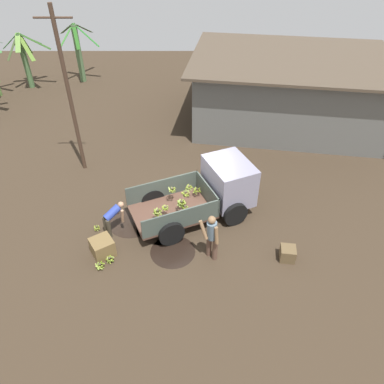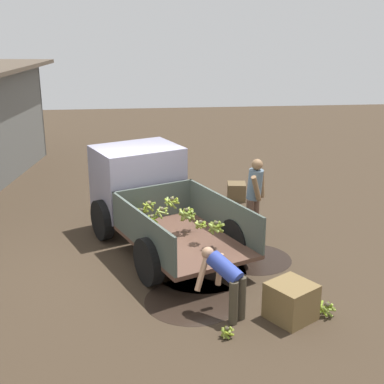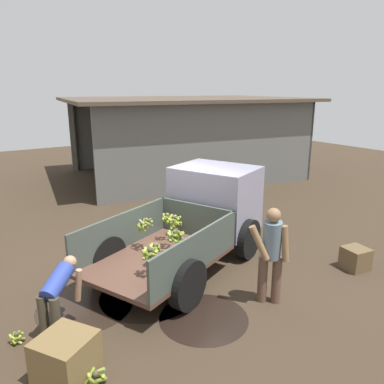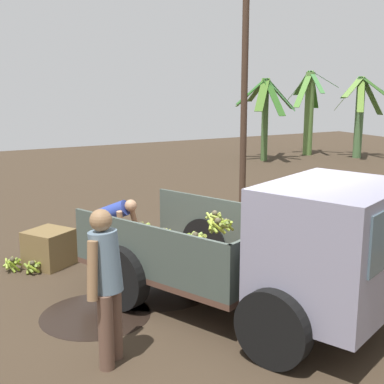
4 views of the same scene
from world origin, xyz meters
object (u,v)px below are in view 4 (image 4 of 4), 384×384
Objects in this scene: cargo_truck at (296,252)px; person_foreground_visitor at (106,280)px; banana_bunch_on_ground_0 at (105,244)px; banana_bunch_on_ground_2 at (55,257)px; utility_pole at (245,67)px; person_worker_loading at (111,221)px; wooden_crate_0 at (49,248)px; banana_bunch_on_ground_3 at (12,263)px; banana_bunch_on_ground_1 at (33,266)px.

cargo_truck is 2.34m from person_foreground_visitor.
person_foreground_visitor is 4.15m from banana_bunch_on_ground_0.
cargo_truck reaches higher than banana_bunch_on_ground_2.
banana_bunch_on_ground_0 is at bearing -71.38° from utility_pole.
banana_bunch_on_ground_2 is at bearing -146.44° from person_worker_loading.
person_foreground_visitor is 3.46m from person_worker_loading.
wooden_crate_0 reaches higher than banana_bunch_on_ground_0.
utility_pole is 9.71× the size of wooden_crate_0.
person_worker_loading is 1.11m from banana_bunch_on_ground_2.
wooden_crate_0 reaches higher than banana_bunch_on_ground_2.
banana_bunch_on_ground_0 is 1.07m from banana_bunch_on_ground_2.
cargo_truck is 4.37m from banana_bunch_on_ground_0.
wooden_crate_0 is (0.43, -1.10, 0.21)m from banana_bunch_on_ground_0.
cargo_truck is at bearing -144.27° from person_foreground_visitor.
banana_bunch_on_ground_0 is (-4.13, -1.09, -0.91)m from cargo_truck.
banana_bunch_on_ground_3 is (0.06, -0.70, 0.03)m from banana_bunch_on_ground_2.
person_foreground_visitor is 3.56m from banana_bunch_on_ground_3.
banana_bunch_on_ground_2 is 0.83× the size of banana_bunch_on_ground_3.
utility_pole is 21.52× the size of banana_bunch_on_ground_1.
cargo_truck is 17.77× the size of banana_bunch_on_ground_2.
wooden_crate_0 is (-3.70, -2.19, -0.70)m from cargo_truck.
banana_bunch_on_ground_1 is 0.46m from wooden_crate_0.
utility_pole is 5.85× the size of person_worker_loading.
wooden_crate_0 is (1.70, -4.88, -3.00)m from utility_pole.
cargo_truck is 3.71m from person_worker_loading.
banana_bunch_on_ground_3 is (0.44, -1.70, 0.05)m from banana_bunch_on_ground_0.
cargo_truck is 4.36m from banana_bunch_on_ground_1.
banana_bunch_on_ground_0 is (1.27, -3.78, -3.21)m from utility_pole.
banana_bunch_on_ground_0 is at bearing 110.83° from banana_bunch_on_ground_2.
banana_bunch_on_ground_3 is at bearing -89.20° from wooden_crate_0.
banana_bunch_on_ground_3 is (-3.69, -2.79, -0.86)m from cargo_truck.
person_foreground_visitor reaches higher than person_worker_loading.
cargo_truck is 0.72× the size of utility_pole.
utility_pole is 6.42m from banana_bunch_on_ground_1.
person_foreground_visitor is 3.60m from banana_bunch_on_ground_2.
cargo_truck reaches higher than person_foreground_visitor.
cargo_truck is at bearing 36.25° from banana_bunch_on_ground_1.
utility_pole is 5.03m from person_worker_loading.
banana_bunch_on_ground_2 is 0.23m from wooden_crate_0.
cargo_truck is at bearing -26.47° from utility_pole.
banana_bunch_on_ground_2 reaches higher than banana_bunch_on_ground_0.
cargo_truck is 4.36m from wooden_crate_0.
cargo_truck is at bearing 30.62° from wooden_crate_0.
banana_bunch_on_ground_2 is at bearing -51.57° from person_foreground_visitor.
utility_pole is at bearing 110.65° from banana_bunch_on_ground_1.
banana_bunch_on_ground_0 is 1.59m from banana_bunch_on_ground_1.
banana_bunch_on_ground_3 is at bearing -72.67° from utility_pole.
person_foreground_visitor reaches higher than banana_bunch_on_ground_1.
banana_bunch_on_ground_2 is 0.39× the size of wooden_crate_0.
banana_bunch_on_ground_3 is 0.62m from wooden_crate_0.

